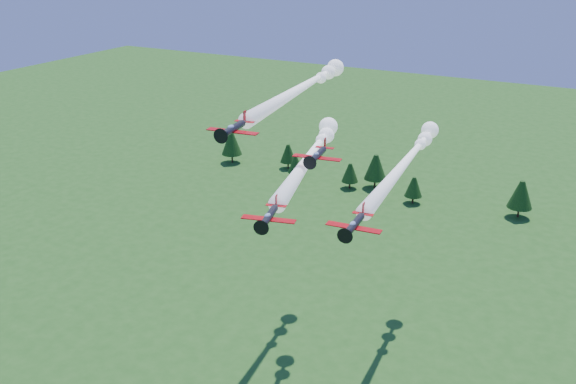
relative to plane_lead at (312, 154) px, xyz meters
The scene contains 5 objects.
plane_lead is the anchor object (origin of this frame).
plane_left 18.00m from the plane_lead, 121.95° to the left, with size 12.05×56.81×3.70m.
plane_right 20.64m from the plane_lead, 52.36° to the left, with size 9.97×58.51×3.70m.
plane_slot 9.59m from the plane_lead, 58.35° to the right, with size 8.01×8.72×2.80m.
treeline 99.69m from the plane_lead, 84.26° to the left, with size 174.04×21.66×11.99m.
Camera 1 is at (40.80, -79.91, 77.92)m, focal length 40.00 mm.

